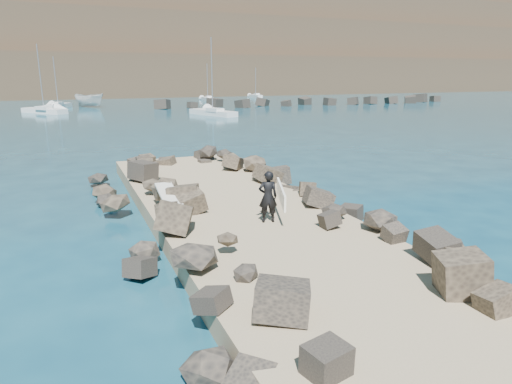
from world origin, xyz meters
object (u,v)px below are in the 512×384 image
surfboard_resting (170,201)px  surfer_with_board (270,196)px  sailboat_a (44,111)px  boat_imported (90,100)px

surfboard_resting → surfer_with_board: size_ratio=1.20×
surfboard_resting → surfer_with_board: (2.68, -1.95, 0.38)m
sailboat_a → surfer_with_board: bearing=-81.8°
boat_imported → surfer_with_board: bearing=-128.7°
sailboat_a → surfboard_resting: bearing=-84.3°
surfboard_resting → sailboat_a: sailboat_a is taller
sailboat_a → boat_imported: bearing=58.1°
surfboard_resting → surfer_with_board: surfer_with_board is taller
surfboard_resting → surfer_with_board: bearing=-36.2°
boat_imported → sailboat_a: 12.17m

